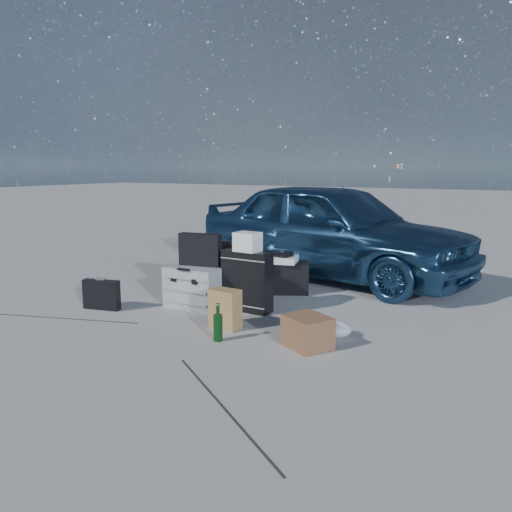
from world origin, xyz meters
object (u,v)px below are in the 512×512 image
at_px(pelican_case, 199,286).
at_px(green_bottle, 218,323).
at_px(cardboard_box, 308,332).
at_px(suitcase_right, 247,281).
at_px(briefcase, 102,295).
at_px(suitcase_left, 224,270).
at_px(duffel_bag, 277,277).
at_px(car, 332,229).

relative_size(pelican_case, green_bottle, 1.89).
bearing_deg(pelican_case, cardboard_box, -21.34).
bearing_deg(suitcase_right, briefcase, -150.41).
height_order(pelican_case, green_bottle, pelican_case).
distance_m(briefcase, suitcase_left, 1.32).
relative_size(pelican_case, duffel_bag, 0.82).
bearing_deg(cardboard_box, suitcase_right, 145.19).
distance_m(pelican_case, cardboard_box, 1.60).
relative_size(suitcase_left, cardboard_box, 1.80).
xyz_separation_m(suitcase_right, cardboard_box, (0.95, -0.66, -0.18)).
bearing_deg(green_bottle, duffel_bag, 100.33).
bearing_deg(cardboard_box, duffel_bag, 124.77).
bearing_deg(duffel_bag, suitcase_right, -111.14).
distance_m(car, cardboard_box, 2.72).
bearing_deg(suitcase_left, pelican_case, -115.29).
xyz_separation_m(car, duffel_bag, (-0.24, -1.09, -0.45)).
xyz_separation_m(briefcase, duffel_bag, (1.24, 1.50, 0.02)).
height_order(briefcase, cardboard_box, briefcase).
relative_size(car, suitcase_left, 6.02).
distance_m(car, suitcase_left, 1.73).
bearing_deg(car, cardboard_box, -150.77).
bearing_deg(cardboard_box, green_bottle, -162.32).
bearing_deg(cardboard_box, suitcase_left, 145.48).
bearing_deg(green_bottle, suitcase_right, 105.12).
height_order(suitcase_left, duffel_bag, suitcase_left).
bearing_deg(briefcase, cardboard_box, -11.98).
distance_m(pelican_case, suitcase_right, 0.55).
bearing_deg(pelican_case, suitcase_right, 8.52).
bearing_deg(briefcase, pelican_case, 25.41).
bearing_deg(car, briefcase, 162.36).
bearing_deg(pelican_case, green_bottle, -46.10).
height_order(car, cardboard_box, car).
relative_size(suitcase_left, duffel_bag, 0.87).
xyz_separation_m(suitcase_right, duffel_bag, (-0.07, 0.81, -0.13)).
distance_m(pelican_case, briefcase, 0.99).
bearing_deg(duffel_bag, briefcase, -155.76).
relative_size(briefcase, duffel_bag, 0.55).
bearing_deg(suitcase_left, car, 51.29).
distance_m(car, green_bottle, 2.82).
bearing_deg(duffel_bag, suitcase_left, -155.84).
relative_size(pelican_case, suitcase_left, 0.94).
height_order(cardboard_box, green_bottle, green_bottle).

